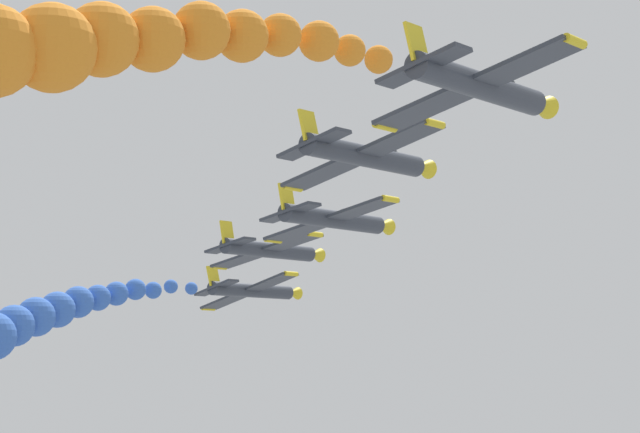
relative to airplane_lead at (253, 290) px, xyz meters
The scene contains 7 objects.
airplane_lead is the anchor object (origin of this frame).
smoke_trail_lead 24.75m from the airplane_lead, 86.18° to the right, with size 4.64×24.91×7.71m.
airplane_left_inner 11.69m from the airplane_lead, 41.51° to the right, with size 9.44×10.35×2.96m.
airplane_right_inner 25.03m from the airplane_lead, 36.22° to the right, with size 9.44×10.35×2.97m.
airplane_left_outer 37.98m from the airplane_lead, 39.03° to the right, with size 9.35×10.35×3.19m.
airplane_right_outer 50.66m from the airplane_lead, 37.14° to the right, with size 9.37×10.35×3.15m.
smoke_trail_right_outer 63.22m from the airplane_lead, 52.45° to the right, with size 4.68×18.97×5.16m.
Camera 1 is at (46.40, -56.90, 111.32)m, focal length 68.83 mm.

